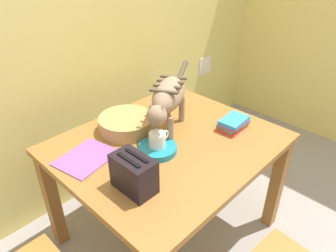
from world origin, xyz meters
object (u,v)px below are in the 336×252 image
saucer_bowl (157,149)px  coffee_mug (158,139)px  wicker_basket (126,123)px  cat (168,97)px  toaster (134,174)px  dining_table (168,154)px  book_stack (233,123)px  magazine (86,158)px

saucer_bowl → coffee_mug: coffee_mug is taller
wicker_basket → cat: bearing=-50.4°
coffee_mug → toaster: size_ratio=0.64×
dining_table → cat: cat is taller
saucer_bowl → wicker_basket: size_ratio=0.65×
cat → wicker_basket: (-0.15, 0.19, -0.18)m
book_stack → toaster: size_ratio=0.96×
book_stack → saucer_bowl: bearing=161.8°
coffee_mug → wicker_basket: size_ratio=0.40×
coffee_mug → book_stack: (0.47, -0.16, -0.04)m
dining_table → book_stack: (0.37, -0.18, 0.12)m
magazine → book_stack: size_ratio=1.48×
wicker_basket → toaster: toaster is taller
book_stack → magazine: bearing=153.9°
dining_table → book_stack: book_stack is taller
saucer_bowl → book_stack: 0.50m
magazine → wicker_basket: 0.33m
coffee_mug → magazine: size_ratio=0.45×
cat → saucer_bowl: 0.29m
dining_table → toaster: bearing=-157.8°
coffee_mug → book_stack: size_ratio=0.67×
dining_table → toaster: size_ratio=5.83×
dining_table → saucer_bowl: 0.15m
cat → coffee_mug: cat is taller
dining_table → cat: 0.32m
wicker_basket → toaster: size_ratio=1.59×
wicker_basket → toaster: (-0.29, -0.41, 0.04)m
magazine → toaster: (0.03, -0.35, 0.08)m
cat → book_stack: bearing=-158.4°
dining_table → magazine: 0.46m
saucer_bowl → toaster: toaster is taller
book_stack → wicker_basket: (-0.45, 0.44, 0.01)m
wicker_basket → toaster: bearing=-125.6°
magazine → toaster: toaster is taller
magazine → toaster: size_ratio=1.42×
saucer_bowl → toaster: bearing=-154.5°
cat → magazine: 0.54m
dining_table → toaster: toaster is taller
coffee_mug → toaster: (-0.27, -0.13, 0.01)m
saucer_bowl → wicker_basket: wicker_basket is taller
dining_table → magazine: magazine is taller
saucer_bowl → magazine: (-0.30, 0.22, -0.01)m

